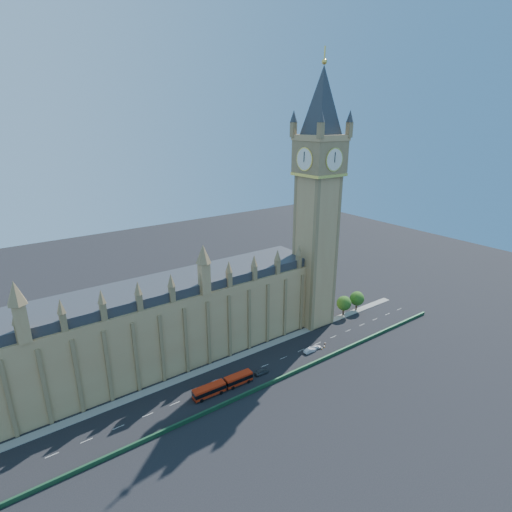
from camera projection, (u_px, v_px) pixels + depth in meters
ground at (255, 370)px, 129.06m from camera, size 400.00×400.00×0.00m
palace_westminster at (152, 327)px, 127.83m from camera, size 120.00×20.00×28.00m
elizabeth_tower at (318, 185)px, 143.31m from camera, size 20.59×20.59×105.00m
bridge_parapet at (272, 382)px, 121.93m from camera, size 160.00×0.60×1.20m
kerb_north at (239, 356)px, 136.36m from camera, size 160.00×3.00×0.16m
tree_east_near at (344, 303)px, 163.77m from camera, size 6.00×6.00×8.50m
tree_east_far at (357, 298)px, 168.17m from camera, size 6.00×6.00×8.50m
red_bus at (223, 385)px, 118.81m from camera, size 19.41×3.60×3.29m
car_grey at (262, 372)px, 126.73m from camera, size 4.78×2.13×1.60m
car_silver at (310, 350)px, 138.64m from camera, size 4.73×1.68×1.56m
car_white at (316, 347)px, 140.72m from camera, size 4.75×2.42×1.32m
cone_a at (325, 343)px, 143.94m from camera, size 0.57×0.57×0.77m
cone_b at (324, 346)px, 141.82m from camera, size 0.60×0.60×0.79m
cone_c at (322, 348)px, 140.67m from camera, size 0.63×0.63×0.78m
cone_d at (306, 350)px, 139.98m from camera, size 0.45×0.45×0.64m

